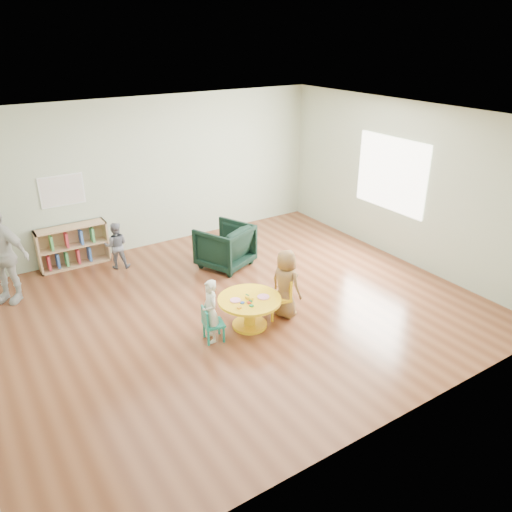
# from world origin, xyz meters

# --- Properties ---
(room) EXTENTS (7.10, 7.00, 2.80)m
(room) POSITION_xyz_m (0.01, 0.00, 1.89)
(room) COLOR brown
(room) RESTS_ON ground
(activity_table) EXTENTS (0.89, 0.89, 0.49)m
(activity_table) POSITION_xyz_m (-0.05, -0.56, 0.31)
(activity_table) COLOR yellow
(activity_table) RESTS_ON ground
(kid_chair_left) EXTENTS (0.32, 0.32, 0.50)m
(kid_chair_left) POSITION_xyz_m (-0.68, -0.58, 0.27)
(kid_chair_left) COLOR #188873
(kid_chair_left) RESTS_ON ground
(kid_chair_right) EXTENTS (0.40, 0.40, 0.61)m
(kid_chair_right) POSITION_xyz_m (0.49, -0.56, 0.33)
(kid_chair_right) COLOR yellow
(kid_chair_right) RESTS_ON ground
(bookshelf) EXTENTS (1.20, 0.30, 0.75)m
(bookshelf) POSITION_xyz_m (-1.61, 2.86, 0.37)
(bookshelf) COLOR tan
(bookshelf) RESTS_ON ground
(alphabet_poster) EXTENTS (0.74, 0.01, 0.54)m
(alphabet_poster) POSITION_xyz_m (-1.60, 2.98, 1.35)
(alphabet_poster) COLOR white
(alphabet_poster) RESTS_ON ground
(armchair) EXTENTS (1.08, 1.09, 0.76)m
(armchair) POSITION_xyz_m (0.64, 1.36, 0.38)
(armchair) COLOR black
(armchair) RESTS_ON ground
(child_left) EXTENTS (0.26, 0.35, 0.90)m
(child_left) POSITION_xyz_m (-0.67, -0.57, 0.45)
(child_left) COLOR silver
(child_left) RESTS_ON ground
(child_right) EXTENTS (0.44, 0.57, 1.03)m
(child_right) POSITION_xyz_m (0.55, -0.58, 0.52)
(child_right) COLOR orange
(child_right) RESTS_ON ground
(toddler) EXTENTS (0.50, 0.45, 0.84)m
(toddler) POSITION_xyz_m (-0.98, 2.33, 0.42)
(toddler) COLOR #161F39
(toddler) RESTS_ON ground
(adult_caretaker) EXTENTS (0.91, 0.88, 1.53)m
(adult_caretaker) POSITION_xyz_m (-2.79, 2.11, 0.76)
(adult_caretaker) COLOR beige
(adult_caretaker) RESTS_ON ground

